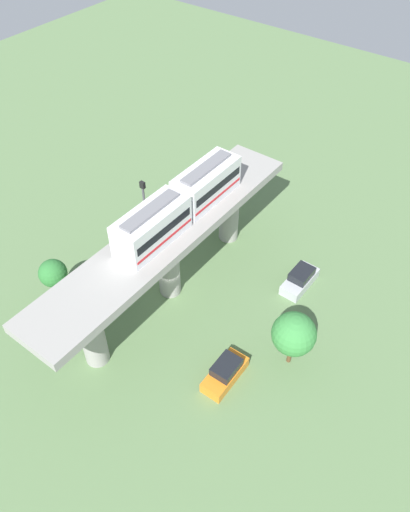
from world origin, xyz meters
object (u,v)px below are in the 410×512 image
train (180,204)px  signal_post (147,223)px  tree_mid_lot (294,334)px  tree_near_viaduct (53,274)px  parked_car_silver (300,279)px  parked_car_orange (225,372)px

train → signal_post: (-3.40, -0.71, -3.38)m
train → tree_mid_lot: train is taller
tree_near_viaduct → parked_car_silver: bearing=42.4°
tree_mid_lot → signal_post: size_ratio=0.53×
signal_post → tree_near_viaduct: bearing=-113.6°
tree_near_viaduct → train: bearing=51.7°
train → parked_car_silver: bearing=32.6°
parked_car_silver → tree_near_viaduct: (-15.94, -14.54, 2.87)m
parked_car_orange → tree_mid_lot: (3.16, 4.36, 2.81)m
train → tree_near_viaduct: train is taller
parked_car_orange → train: bearing=144.4°
parked_car_orange → parked_car_silver: size_ratio=1.00×
parked_car_orange → tree_mid_lot: tree_mid_lot is taller
parked_car_silver → tree_mid_lot: bearing=-65.6°
parked_car_silver → tree_near_viaduct: 21.76m
parked_car_orange → signal_post: (-12.64, 5.60, 4.74)m
parked_car_orange → parked_car_silver: bearing=89.8°
parked_car_orange → tree_near_viaduct: (-16.17, -2.46, 2.87)m
train → tree_mid_lot: bearing=-9.0°
parked_car_orange → parked_car_silver: same height
train → tree_near_viaduct: (-6.93, -8.78, -5.25)m
tree_mid_lot → parked_car_silver: bearing=113.7°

